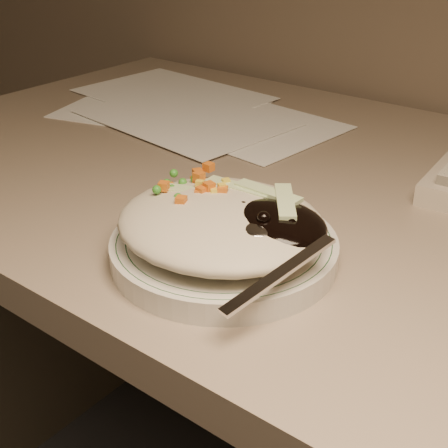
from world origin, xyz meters
The scene contains 5 objects.
desk centered at (0.00, 1.38, 0.54)m, with size 1.40×0.70×0.74m.
plate centered at (-0.07, 1.17, 0.75)m, with size 0.21×0.21×0.02m, color silver.
plate_rim centered at (-0.07, 1.17, 0.76)m, with size 0.20×0.20×0.00m.
meal centered at (-0.06, 1.17, 0.78)m, with size 0.20×0.19×0.05m.
papers centered at (-0.39, 1.49, 0.74)m, with size 0.48×0.33×0.00m.
Camera 1 is at (0.24, 0.78, 1.04)m, focal length 50.00 mm.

